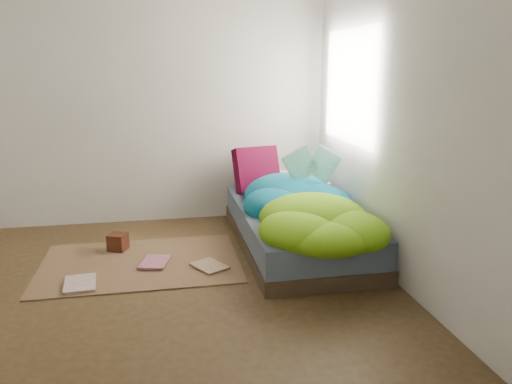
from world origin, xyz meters
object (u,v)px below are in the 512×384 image
pillow_magenta (257,169)px  wooden_box (118,242)px  bed (296,228)px  floor_book_b (142,262)px  open_book (312,153)px  floor_book_a (64,286)px

pillow_magenta → wooden_box: bearing=-171.3°
pillow_magenta → wooden_box: (-1.35, -0.56, -0.48)m
bed → floor_book_b: 1.38m
pillow_magenta → open_book: bearing=-68.8°
bed → wooden_box: size_ratio=13.75×
floor_book_a → wooden_box: bearing=59.0°
open_book → wooden_box: bearing=-171.3°
bed → floor_book_a: bed is taller
floor_book_a → floor_book_b: (0.55, 0.34, 0.00)m
open_book → floor_book_b: size_ratio=1.52×
open_book → floor_book_a: size_ratio=1.42×
bed → floor_book_a: bearing=-164.0°
bed → wooden_box: bed is taller
open_book → floor_book_a: (-2.08, -0.70, -0.79)m
open_book → wooden_box: 1.89m
bed → open_book: 0.68m
pillow_magenta → open_book: (0.40, -0.57, 0.25)m
pillow_magenta → open_book: size_ratio=1.03×
floor_book_b → floor_book_a: bearing=-133.0°
open_book → floor_book_b: (-1.54, -0.35, -0.79)m
wooden_box → floor_book_b: (0.21, -0.36, -0.06)m
floor_book_a → floor_book_b: bearing=26.5°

